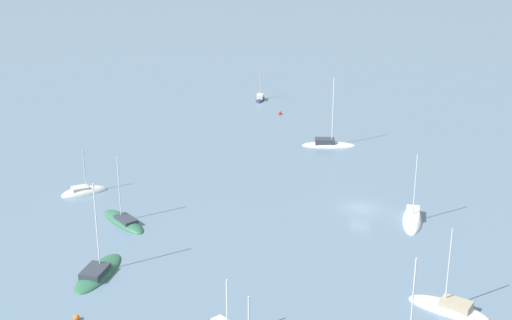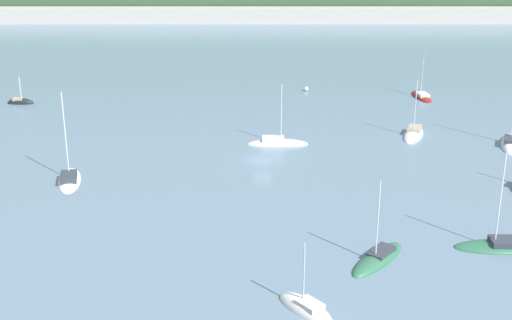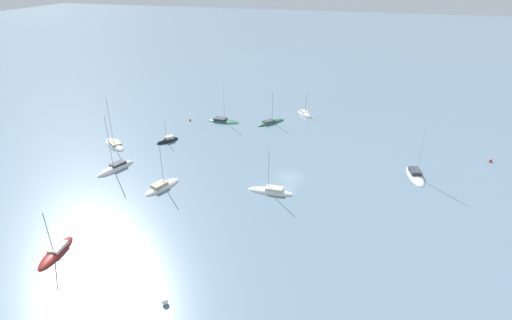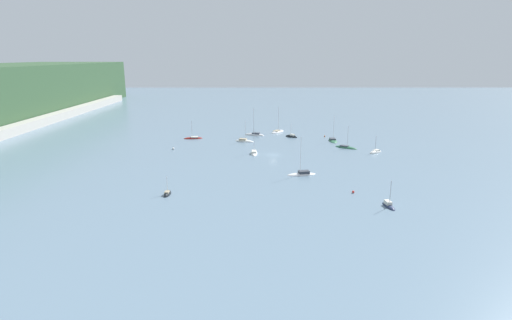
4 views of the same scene
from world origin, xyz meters
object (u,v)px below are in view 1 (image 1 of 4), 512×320
Objects in this scene: sailboat_6 at (84,193)px; sailboat_7 at (260,99)px; sailboat_1 at (412,219)px; sailboat_2 at (328,145)px; mooring_buoy_2 at (77,317)px; mooring_buoy_0 at (280,113)px; sailboat_11 at (123,222)px; sailboat_5 at (449,309)px; sailboat_9 at (98,273)px.

sailboat_7 reaches higher than sailboat_6.
sailboat_1 reaches higher than sailboat_7.
sailboat_1 is 29.23m from sailboat_2.
sailboat_6 reaches higher than mooring_buoy_2.
mooring_buoy_0 is at bearing -155.45° from sailboat_7.
sailboat_7 is 0.76× the size of sailboat_11.
sailboat_9 is at bearing 22.82° from sailboat_5.
sailboat_7 is (-24.82, -16.84, 0.00)m from sailboat_2.
sailboat_9 is 62.85m from mooring_buoy_0.
sailboat_2 is at bearing -47.80° from sailboat_5.
sailboat_6 is 12.36× the size of mooring_buoy_2.
mooring_buoy_2 is (80.19, 1.00, 0.13)m from sailboat_7.
sailboat_5 reaches higher than mooring_buoy_2.
sailboat_11 is at bearing -168.31° from mooring_buoy_2.
sailboat_1 is 0.90× the size of sailboat_9.
sailboat_6 reaches higher than mooring_buoy_0.
sailboat_2 reaches higher than sailboat_11.
mooring_buoy_0 is at bearing 114.17° from sailboat_2.
sailboat_6 is 0.67× the size of sailboat_9.
sailboat_2 is 1.11× the size of sailboat_9.
sailboat_2 is 19.13m from mooring_buoy_0.
sailboat_9 is at bearing -167.81° from mooring_buoy_2.
sailboat_7 is at bearing 113.18° from sailboat_2.
sailboat_7 is (-70.52, -34.60, 0.05)m from sailboat_5.
sailboat_1 reaches higher than mooring_buoy_2.
sailboat_2 is at bearing -82.56° from sailboat_11.
sailboat_2 is 1.30× the size of sailboat_11.
mooring_buoy_2 is (20.97, 4.34, 0.22)m from sailboat_11.
mooring_buoy_0 reaches higher than mooring_buoy_2.
sailboat_9 is 8.72m from mooring_buoy_2.
sailboat_11 is (34.40, -20.17, -0.09)m from sailboat_2.
sailboat_2 is at bearing -152.52° from sailboat_1.
mooring_buoy_0 is (-41.42, -24.80, 0.21)m from sailboat_1.
sailboat_9 reaches higher than mooring_buoy_2.
sailboat_2 is (-25.78, -13.79, 0.05)m from sailboat_1.
sailboat_1 is 42.77m from sailboat_6.
mooring_buoy_0 is (9.18, 5.83, 0.16)m from sailboat_7.
sailboat_5 is 67.76m from mooring_buoy_0.
sailboat_9 is (46.85, -17.67, -0.04)m from sailboat_2.
mooring_buoy_0 is 1.10× the size of mooring_buoy_2.
mooring_buoy_2 is (9.67, -33.60, 0.18)m from sailboat_5.
sailboat_7 is at bearing 0.42° from sailboat_9.
sailboat_11 is at bearing 4.37° from sailboat_5.
sailboat_11 is at bearing -10.38° from mooring_buoy_0.
sailboat_7 is at bearing -149.47° from sailboat_1.
sailboat_5 is 0.87× the size of sailboat_9.
sailboat_1 is 0.81× the size of sailboat_2.
sailboat_1 is at bearing -72.83° from sailboat_2.
sailboat_9 is at bearing -6.09° from mooring_buoy_0.
sailboat_7 is at bearing -42.90° from sailboat_5.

